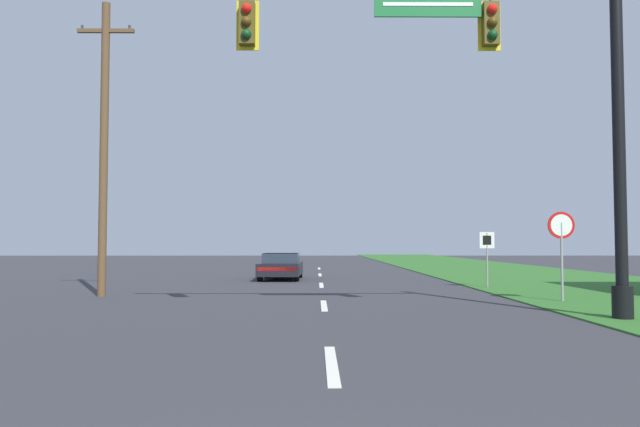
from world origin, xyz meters
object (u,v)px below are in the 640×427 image
Objects in this scene: utility_pole_near at (104,143)px; route_sign_post at (487,247)px; stop_sign at (561,236)px; car_ahead at (281,266)px; signal_mast at (514,91)px.

route_sign_post is at bearing 15.21° from utility_pole_near.
stop_sign is 14.05m from utility_pole_near.
utility_pole_near reaches higher than route_sign_post.
car_ahead is at bearing 145.29° from route_sign_post.
route_sign_post is 0.22× the size of utility_pole_near.
car_ahead is 11.20m from utility_pole_near.
utility_pole_near reaches higher than signal_mast.
signal_mast reaches higher than route_sign_post.
signal_mast is 5.70m from stop_sign.
stop_sign is at bearing -8.69° from utility_pole_near.
stop_sign is 5.66m from route_sign_post.
utility_pole_near is at bearing -164.79° from route_sign_post.
stop_sign reaches higher than car_ahead.
stop_sign is 0.27× the size of utility_pole_near.
car_ahead is (-5.93, 15.13, -4.39)m from signal_mast.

